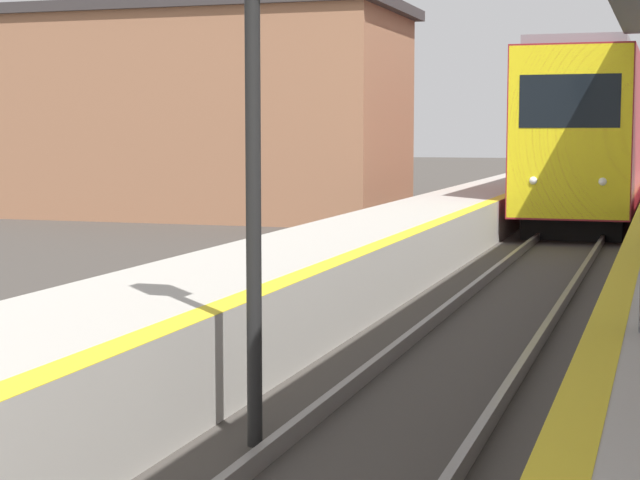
% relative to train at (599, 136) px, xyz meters
% --- Properties ---
extents(train, '(2.67, 20.66, 4.61)m').
position_rel_train_xyz_m(train, '(0.00, 0.00, 0.00)').
color(train, black).
rests_on(train, ground).
extents(signal_near, '(0.36, 0.31, 4.51)m').
position_rel_train_xyz_m(signal_near, '(-0.97, -26.17, 0.81)').
color(signal_near, black).
rests_on(signal_near, ground).
extents(station_building, '(11.72, 5.84, 6.04)m').
position_rel_train_xyz_m(station_building, '(-10.83, -5.10, 0.69)').
color(station_building, '#9E6B4C').
rests_on(station_building, ground).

